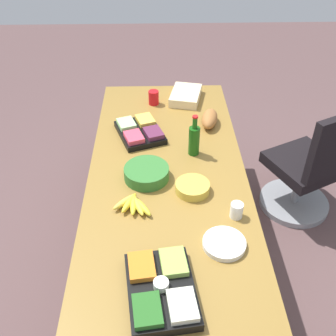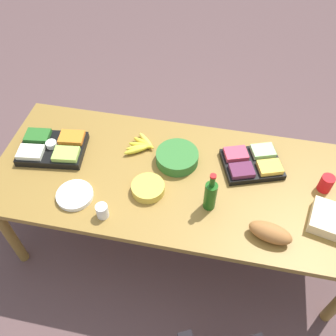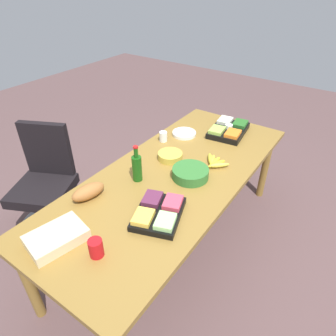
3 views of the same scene
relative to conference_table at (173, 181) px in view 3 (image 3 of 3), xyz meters
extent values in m
plane|color=brown|center=(0.00, 0.00, -0.68)|extent=(10.00, 10.00, 0.00)
cube|color=olive|center=(0.00, 0.00, 0.05)|extent=(2.37, 0.98, 0.04)
cylinder|color=olive|center=(1.10, -0.40, -0.33)|extent=(0.07, 0.07, 0.71)
cylinder|color=olive|center=(-1.10, 0.40, -0.33)|extent=(0.07, 0.07, 0.71)
cylinder|color=olive|center=(1.10, 0.40, -0.33)|extent=(0.07, 0.07, 0.71)
cylinder|color=gray|center=(-0.48, 1.06, -0.66)|extent=(0.56, 0.56, 0.05)
cylinder|color=gray|center=(-0.48, 1.06, -0.44)|extent=(0.06, 0.06, 0.38)
cube|color=black|center=(-0.48, 1.06, -0.25)|extent=(0.64, 0.64, 0.09)
cube|color=black|center=(-0.29, 1.16, 0.04)|extent=(0.24, 0.41, 0.50)
cylinder|color=#185313|center=(-0.21, 0.18, 0.17)|extent=(0.09, 0.09, 0.20)
cylinder|color=#185313|center=(-0.21, 0.18, 0.30)|extent=(0.04, 0.04, 0.08)
cylinder|color=red|center=(-0.21, 0.18, 0.35)|extent=(0.04, 0.04, 0.01)
cylinder|color=red|center=(-0.88, -0.08, 0.12)|extent=(0.09, 0.09, 0.11)
cylinder|color=gold|center=(0.17, 0.14, 0.10)|extent=(0.21, 0.21, 0.06)
cube|color=black|center=(-0.44, -0.18, 0.09)|extent=(0.43, 0.38, 0.04)
cube|color=#AAE58C|center=(-0.50, -0.28, 0.12)|extent=(0.17, 0.15, 0.03)
cube|color=#DE435A|center=(-0.33, -0.22, 0.12)|extent=(0.17, 0.15, 0.03)
cube|color=#F9CA4A|center=(-0.55, -0.14, 0.12)|extent=(0.17, 0.15, 0.03)
cube|color=#5E2744|center=(-0.38, -0.09, 0.12)|extent=(0.17, 0.15, 0.03)
cylinder|color=white|center=(0.59, 0.27, 0.08)|extent=(0.24, 0.24, 0.03)
cube|color=black|center=(0.86, -0.05, 0.09)|extent=(0.45, 0.35, 0.05)
cube|color=orange|center=(0.75, -0.14, 0.13)|extent=(0.17, 0.14, 0.03)
cube|color=#286524|center=(0.98, -0.11, 0.13)|extent=(0.17, 0.14, 0.03)
cube|color=#9AC052|center=(0.74, 0.01, 0.13)|extent=(0.17, 0.14, 0.03)
cube|color=silver|center=(0.96, 0.04, 0.13)|extent=(0.17, 0.14, 0.03)
cylinder|color=white|center=(0.86, -0.05, 0.14)|extent=(0.08, 0.08, 0.04)
ellipsoid|color=gold|center=(0.27, -0.25, 0.09)|extent=(0.14, 0.15, 0.04)
ellipsoid|color=yellow|center=(0.28, -0.22, 0.09)|extent=(0.17, 0.10, 0.04)
ellipsoid|color=yellow|center=(0.29, -0.20, 0.09)|extent=(0.17, 0.04, 0.04)
ellipsoid|color=yellow|center=(0.31, -0.17, 0.09)|extent=(0.17, 0.09, 0.04)
ellipsoid|color=gold|center=(0.32, -0.15, 0.09)|extent=(0.16, 0.12, 0.04)
cube|color=beige|center=(-0.94, 0.17, 0.10)|extent=(0.36, 0.29, 0.07)
cylinder|color=white|center=(0.38, 0.37, 0.11)|extent=(0.08, 0.08, 0.09)
ellipsoid|color=#A56833|center=(-0.56, 0.32, 0.12)|extent=(0.26, 0.16, 0.10)
cylinder|color=#32722F|center=(0.04, -0.13, 0.11)|extent=(0.34, 0.34, 0.08)
camera|label=1|loc=(1.94, -0.05, 1.65)|focal=43.06mm
camera|label=2|loc=(-0.22, 1.42, 1.87)|focal=39.17mm
camera|label=3|loc=(-1.57, -1.04, 1.40)|focal=32.21mm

